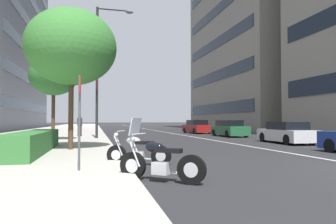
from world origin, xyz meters
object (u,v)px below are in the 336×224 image
(car_mid_block_traffic, at_px, (229,129))
(car_far_down_avenue, at_px, (197,127))
(pedestrian_on_plaza, at_px, (80,125))
(street_tree_near_plaza_corner, at_px, (54,76))
(car_lead_in_lane, at_px, (286,133))
(street_lamp_with_banners, at_px, (102,62))
(street_tree_far_plaza, at_px, (71,47))
(motorcycle_far_end_row, at_px, (160,162))
(motorcycle_nearest_camera, at_px, (138,152))
(parking_sign_by_curb, at_px, (80,113))

(car_mid_block_traffic, relative_size, car_far_down_avenue, 0.90)
(pedestrian_on_plaza, bearing_deg, car_far_down_avenue, -62.92)
(car_far_down_avenue, relative_size, street_tree_near_plaza_corner, 0.87)
(car_lead_in_lane, height_order, pedestrian_on_plaza, pedestrian_on_plaza)
(car_mid_block_traffic, distance_m, street_lamp_with_banners, 12.28)
(street_tree_far_plaza, height_order, street_tree_near_plaza_corner, street_tree_far_plaza)
(car_far_down_avenue, height_order, street_tree_near_plaza_corner, street_tree_near_plaza_corner)
(car_lead_in_lane, relative_size, car_far_down_avenue, 0.91)
(motorcycle_far_end_row, height_order, street_tree_far_plaza, street_tree_far_plaza)
(street_lamp_with_banners, distance_m, street_tree_near_plaza_corner, 3.77)
(street_tree_far_plaza, xyz_separation_m, street_tree_near_plaza_corner, (6.55, 1.56, -0.36))
(street_tree_far_plaza, bearing_deg, car_lead_in_lane, -78.48)
(motorcycle_far_end_row, xyz_separation_m, street_tree_near_plaza_corner, (13.55, 4.05, 3.83))
(car_lead_in_lane, height_order, street_lamp_with_banners, street_lamp_with_banners)
(car_mid_block_traffic, bearing_deg, motorcycle_nearest_camera, 145.58)
(motorcycle_far_end_row, relative_size, car_mid_block_traffic, 0.42)
(motorcycle_far_end_row, xyz_separation_m, pedestrian_on_plaza, (18.46, 2.64, 0.56))
(car_lead_in_lane, relative_size, street_lamp_with_banners, 0.45)
(motorcycle_nearest_camera, distance_m, pedestrian_on_plaza, 16.05)
(street_tree_far_plaza, bearing_deg, car_mid_block_traffic, -49.83)
(parking_sign_by_curb, relative_size, pedestrian_on_plaza, 1.42)
(motorcycle_nearest_camera, distance_m, street_lamp_with_banners, 13.69)
(car_lead_in_lane, relative_size, pedestrian_on_plaza, 2.52)
(car_far_down_avenue, relative_size, parking_sign_by_curb, 1.95)
(car_mid_block_traffic, bearing_deg, pedestrian_on_plaza, 85.67)
(motorcycle_nearest_camera, xyz_separation_m, car_far_down_avenue, (21.97, -9.60, 0.26))
(street_lamp_with_banners, distance_m, street_tree_far_plaza, 8.45)
(motorcycle_nearest_camera, relative_size, car_mid_block_traffic, 0.45)
(motorcycle_nearest_camera, bearing_deg, street_tree_far_plaza, -35.53)
(car_far_down_avenue, bearing_deg, pedestrian_on_plaza, 114.27)
(car_lead_in_lane, distance_m, parking_sign_by_curb, 14.63)
(car_mid_block_traffic, bearing_deg, street_tree_near_plaza_corner, 105.68)
(parking_sign_by_curb, xyz_separation_m, street_tree_near_plaza_corner, (12.42, 2.21, 2.67))
(car_mid_block_traffic, height_order, street_tree_near_plaza_corner, street_tree_near_plaza_corner)
(parking_sign_by_curb, relative_size, street_lamp_with_banners, 0.26)
(car_lead_in_lane, bearing_deg, parking_sign_by_curb, 128.06)
(car_lead_in_lane, relative_size, car_mid_block_traffic, 1.01)
(car_mid_block_traffic, bearing_deg, parking_sign_by_curb, 143.99)
(motorcycle_nearest_camera, xyz_separation_m, pedestrian_on_plaza, (15.84, 2.51, 0.60))
(car_far_down_avenue, height_order, street_lamp_with_banners, street_lamp_with_banners)
(car_far_down_avenue, bearing_deg, parking_sign_by_curb, 151.69)
(motorcycle_nearest_camera, distance_m, parking_sign_by_curb, 2.56)
(motorcycle_nearest_camera, height_order, street_lamp_with_banners, street_lamp_with_banners)
(parking_sign_by_curb, bearing_deg, street_tree_near_plaza_corner, 10.09)
(motorcycle_nearest_camera, xyz_separation_m, street_tree_far_plaza, (4.37, 2.35, 4.23))
(motorcycle_far_end_row, xyz_separation_m, parking_sign_by_curb, (1.12, 1.84, 1.16))
(motorcycle_far_end_row, xyz_separation_m, car_far_down_avenue, (24.60, -9.47, 0.23))
(motorcycle_far_end_row, height_order, car_mid_block_traffic, motorcycle_far_end_row)
(parking_sign_by_curb, bearing_deg, motorcycle_far_end_row, -121.43)
(parking_sign_by_curb, distance_m, street_tree_far_plaza, 6.64)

